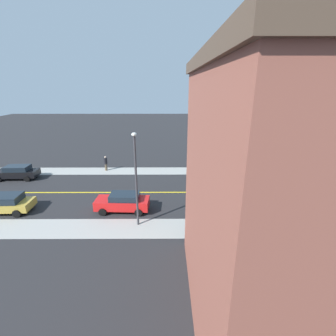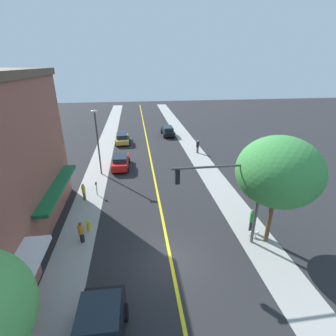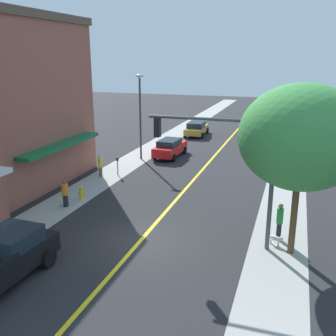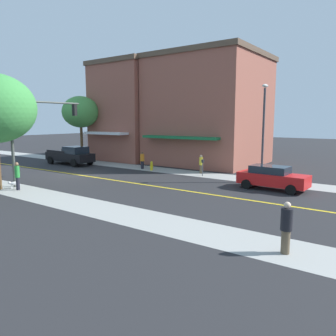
{
  "view_description": "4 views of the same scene",
  "coord_description": "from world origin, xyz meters",
  "px_view_note": "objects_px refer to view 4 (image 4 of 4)",
  "views": [
    {
      "loc": [
        -21.68,
        12.0,
        10.08
      ],
      "look_at": [
        1.69,
        11.88,
        1.98
      ],
      "focal_mm": 25.53,
      "sensor_mm": 36.0,
      "label": 1
    },
    {
      "loc": [
        -1.81,
        -11.94,
        11.51
      ],
      "look_at": [
        1.35,
        11.33,
        1.51
      ],
      "focal_mm": 26.57,
      "sensor_mm": 36.0,
      "label": 2
    },
    {
      "loc": [
        6.57,
        -15.56,
        8.53
      ],
      "look_at": [
        -1.27,
        7.97,
        1.31
      ],
      "focal_mm": 41.33,
      "sensor_mm": 36.0,
      "label": 3
    },
    {
      "loc": [
        17.75,
        22.7,
        4.57
      ],
      "look_at": [
        1.72,
        11.12,
        1.69
      ],
      "focal_mm": 35.36,
      "sensor_mm": 36.0,
      "label": 4
    }
  ],
  "objects_px": {
    "fire_hydrant": "(152,166)",
    "pedestrian_yellow_shirt": "(201,164)",
    "traffic_light_mast": "(36,124)",
    "street_tree_left_near": "(81,112)",
    "black_pickup_truck": "(71,155)",
    "street_lamp": "(264,123)",
    "pedestrian_orange_shirt": "(142,160)",
    "red_sedan_left_curb": "(272,177)",
    "pedestrian_green_shirt": "(17,175)",
    "parking_meter": "(203,165)",
    "pedestrian_black_shirt": "(286,227)",
    "small_dog": "(14,184)"
  },
  "relations": [
    {
      "from": "black_pickup_truck",
      "to": "pedestrian_black_shirt",
      "type": "height_order",
      "value": "black_pickup_truck"
    },
    {
      "from": "traffic_light_mast",
      "to": "small_dog",
      "type": "bearing_deg",
      "value": -167.72
    },
    {
      "from": "street_lamp",
      "to": "pedestrian_orange_shirt",
      "type": "xyz_separation_m",
      "value": [
        -0.05,
        -11.54,
        -3.49
      ]
    },
    {
      "from": "street_tree_left_near",
      "to": "pedestrian_yellow_shirt",
      "type": "xyz_separation_m",
      "value": [
        0.07,
        15.53,
        -4.58
      ]
    },
    {
      "from": "street_tree_left_near",
      "to": "traffic_light_mast",
      "type": "xyz_separation_m",
      "value": [
        10.7,
        8.05,
        -1.18
      ]
    },
    {
      "from": "street_tree_left_near",
      "to": "traffic_light_mast",
      "type": "height_order",
      "value": "street_tree_left_near"
    },
    {
      "from": "pedestrian_yellow_shirt",
      "to": "pedestrian_black_shirt",
      "type": "relative_size",
      "value": 0.88
    },
    {
      "from": "traffic_light_mast",
      "to": "pedestrian_orange_shirt",
      "type": "xyz_separation_m",
      "value": [
        -9.81,
        1.59,
        -3.42
      ]
    },
    {
      "from": "street_tree_left_near",
      "to": "pedestrian_green_shirt",
      "type": "height_order",
      "value": "street_tree_left_near"
    },
    {
      "from": "pedestrian_black_shirt",
      "to": "small_dog",
      "type": "relative_size",
      "value": 2.69
    },
    {
      "from": "pedestrian_yellow_shirt",
      "to": "street_lamp",
      "type": "bearing_deg",
      "value": 137.62
    },
    {
      "from": "red_sedan_left_curb",
      "to": "small_dog",
      "type": "relative_size",
      "value": 6.61
    },
    {
      "from": "parking_meter",
      "to": "pedestrian_black_shirt",
      "type": "xyz_separation_m",
      "value": [
        12.21,
        10.31,
        0.06
      ]
    },
    {
      "from": "traffic_light_mast",
      "to": "pedestrian_black_shirt",
      "type": "distance_m",
      "value": 19.0
    },
    {
      "from": "street_lamp",
      "to": "pedestrian_orange_shirt",
      "type": "bearing_deg",
      "value": -90.23
    },
    {
      "from": "parking_meter",
      "to": "red_sedan_left_curb",
      "type": "height_order",
      "value": "red_sedan_left_curb"
    },
    {
      "from": "fire_hydrant",
      "to": "red_sedan_left_curb",
      "type": "bearing_deg",
      "value": 80.72
    },
    {
      "from": "red_sedan_left_curb",
      "to": "small_dog",
      "type": "height_order",
      "value": "red_sedan_left_curb"
    },
    {
      "from": "pedestrian_orange_shirt",
      "to": "black_pickup_truck",
      "type": "bearing_deg",
      "value": -69.84
    },
    {
      "from": "parking_meter",
      "to": "small_dog",
      "type": "relative_size",
      "value": 2.0
    },
    {
      "from": "fire_hydrant",
      "to": "black_pickup_truck",
      "type": "height_order",
      "value": "black_pickup_truck"
    },
    {
      "from": "street_tree_left_near",
      "to": "black_pickup_truck",
      "type": "xyz_separation_m",
      "value": [
        2.97,
        1.83,
        -4.48
      ]
    },
    {
      "from": "pedestrian_orange_shirt",
      "to": "small_dog",
      "type": "bearing_deg",
      "value": -0.0
    },
    {
      "from": "fire_hydrant",
      "to": "black_pickup_truck",
      "type": "xyz_separation_m",
      "value": [
        1.82,
        -9.14,
        0.53
      ]
    },
    {
      "from": "fire_hydrant",
      "to": "parking_meter",
      "type": "relative_size",
      "value": 0.62
    },
    {
      "from": "black_pickup_truck",
      "to": "pedestrian_orange_shirt",
      "type": "relative_size",
      "value": 3.54
    },
    {
      "from": "pedestrian_green_shirt",
      "to": "parking_meter",
      "type": "bearing_deg",
      "value": 149.02
    },
    {
      "from": "traffic_light_mast",
      "to": "pedestrian_green_shirt",
      "type": "distance_m",
      "value": 4.14
    },
    {
      "from": "black_pickup_truck",
      "to": "pedestrian_green_shirt",
      "type": "xyz_separation_m",
      "value": [
        10.02,
        7.39,
        0.05
      ]
    },
    {
      "from": "pedestrian_yellow_shirt",
      "to": "small_dog",
      "type": "xyz_separation_m",
      "value": [
        12.83,
        -7.0,
        -0.51
      ]
    },
    {
      "from": "street_tree_left_near",
      "to": "fire_hydrant",
      "type": "distance_m",
      "value": 12.11
    },
    {
      "from": "traffic_light_mast",
      "to": "street_lamp",
      "type": "xyz_separation_m",
      "value": [
        -9.77,
        13.13,
        0.07
      ]
    },
    {
      "from": "black_pickup_truck",
      "to": "pedestrian_black_shirt",
      "type": "distance_m",
      "value": 26.83
    },
    {
      "from": "traffic_light_mast",
      "to": "pedestrian_yellow_shirt",
      "type": "relative_size",
      "value": 3.86
    },
    {
      "from": "parking_meter",
      "to": "street_lamp",
      "type": "xyz_separation_m",
      "value": [
        -0.15,
        4.91,
        3.43
      ]
    },
    {
      "from": "traffic_light_mast",
      "to": "small_dog",
      "type": "relative_size",
      "value": 9.1
    },
    {
      "from": "small_dog",
      "to": "pedestrian_black_shirt",
      "type": "bearing_deg",
      "value": 115.12
    },
    {
      "from": "black_pickup_truck",
      "to": "pedestrian_black_shirt",
      "type": "bearing_deg",
      "value": -21.75
    },
    {
      "from": "red_sedan_left_curb",
      "to": "pedestrian_orange_shirt",
      "type": "height_order",
      "value": "pedestrian_orange_shirt"
    },
    {
      "from": "pedestrian_green_shirt",
      "to": "small_dog",
      "type": "xyz_separation_m",
      "value": [
        -0.08,
        -0.68,
        -0.65
      ]
    },
    {
      "from": "red_sedan_left_curb",
      "to": "street_tree_left_near",
      "type": "bearing_deg",
      "value": 174.61
    },
    {
      "from": "street_tree_left_near",
      "to": "black_pickup_truck",
      "type": "relative_size",
      "value": 1.26
    },
    {
      "from": "pedestrian_green_shirt",
      "to": "pedestrian_orange_shirt",
      "type": "distance_m",
      "value": 12.1
    },
    {
      "from": "parking_meter",
      "to": "pedestrian_orange_shirt",
      "type": "xyz_separation_m",
      "value": [
        -0.19,
        -6.63,
        -0.06
      ]
    },
    {
      "from": "fire_hydrant",
      "to": "pedestrian_yellow_shirt",
      "type": "height_order",
      "value": "pedestrian_yellow_shirt"
    },
    {
      "from": "pedestrian_green_shirt",
      "to": "traffic_light_mast",
      "type": "bearing_deg",
      "value": -153.44
    },
    {
      "from": "black_pickup_truck",
      "to": "pedestrian_green_shirt",
      "type": "height_order",
      "value": "black_pickup_truck"
    },
    {
      "from": "pedestrian_black_shirt",
      "to": "traffic_light_mast",
      "type": "bearing_deg",
      "value": -135.36
    },
    {
      "from": "street_tree_left_near",
      "to": "pedestrian_green_shirt",
      "type": "bearing_deg",
      "value": 35.35
    },
    {
      "from": "street_tree_left_near",
      "to": "pedestrian_orange_shirt",
      "type": "xyz_separation_m",
      "value": [
        0.89,
        9.65,
        -4.6
      ]
    }
  ]
}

